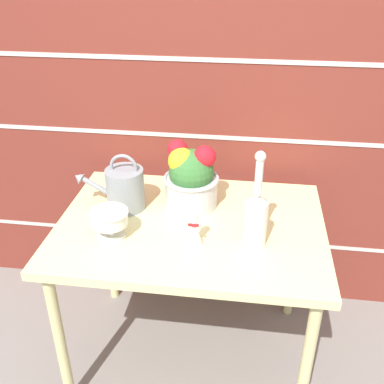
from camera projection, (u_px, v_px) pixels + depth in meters
ground_plane at (191, 351)px, 2.17m from camera, size 12.00×12.00×0.00m
brick_wall at (206, 97)px, 2.08m from camera, size 3.60×0.08×2.20m
patio_table at (191, 238)px, 1.85m from camera, size 1.07×0.78×0.74m
watering_can at (124, 188)px, 1.87m from camera, size 0.30×0.16×0.25m
crystal_pedestal_bowl at (110, 220)px, 1.69m from camera, size 0.15×0.15×0.11m
flower_planter at (191, 177)px, 1.87m from camera, size 0.24×0.24×0.28m
glass_decanter at (256, 216)px, 1.62m from camera, size 0.09×0.09×0.38m
figurine_vase at (194, 231)px, 1.64m from camera, size 0.07×0.07×0.16m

